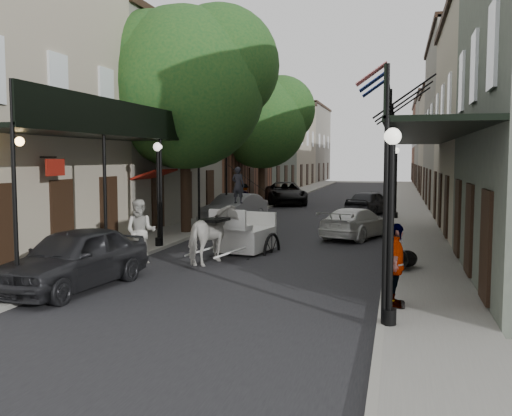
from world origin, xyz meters
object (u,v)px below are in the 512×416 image
Objects in this scene: carriage at (250,218)px; car_left_near at (74,258)px; lamppost_right_near at (391,224)px; car_right_near at (357,223)px; tree_near at (195,82)px; car_left_far at (285,193)px; pedestrian_walking at (141,232)px; car_left_mid at (234,209)px; lamppost_right_far at (396,181)px; pedestrian_sidewalk_right at (395,265)px; lamppost_left at (158,192)px; pedestrian_sidewalk_left at (244,197)px; tree_far at (268,119)px; car_right_far at (370,202)px; horse at (213,235)px.

car_left_near is (-2.78, -6.83, -0.39)m from carriage.
car_right_near is at bearing 96.78° from lamppost_right_near.
car_left_far is (0.68, 16.50, -5.70)m from tree_near.
car_left_mid is at bearing 78.46° from pedestrian_walking.
car_left_far is at bearing 131.30° from lamppost_right_far.
pedestrian_walking reaches higher than car_left_far.
car_left_mid is (-7.80, 14.65, -0.26)m from pedestrian_sidewalk_right.
tree_near is 2.60× the size of lamppost_left.
carriage reaches higher than car_right_near.
pedestrian_walking is at bearing 69.32° from pedestrian_sidewalk_left.
tree_near is at bearing -89.81° from tree_far.
tree_near reaches higher than carriage.
car_left_mid is at bearing -152.55° from lamppost_right_far.
carriage reaches higher than car_right_far.
lamppost_left is at bearing 101.92° from car_left_near.
car_left_mid is (-0.10, 10.75, -0.24)m from pedestrian_walking.
car_left_mid is (-7.70, -4.00, -1.29)m from lamppost_right_far.
car_right_far is at bearing 58.60° from pedestrian_walking.
lamppost_left is at bearing 55.02° from car_right_near.
car_right_near is at bearing 38.33° from pedestrian_walking.
horse reaches higher than car_left_far.
pedestrian_walking is at bearing 21.62° from horse.
tree_far is at bearing -72.25° from horse.
car_left_far is at bearing 97.25° from car_left_near.
car_right_near is (6.70, 4.62, -1.43)m from lamppost_left.
tree_near is at bearing 141.96° from carriage.
lamppost_right_far is at bearing 76.37° from carriage.
lamppost_right_far is 19.94m from car_left_near.
pedestrian_walking is 8.63m from pedestrian_sidewalk_right.
tree_near reaches higher than car_right_far.
carriage is at bearing -79.05° from tree_far.
car_right_far is at bearing 3.44° from pedestrian_sidewalk_right.
car_left_far is (-0.02, 23.43, -0.21)m from pedestrian_walking.
horse is 0.46× the size of car_left_mid.
car_left_near is 0.99× the size of car_left_mid.
tree_far is at bearing 107.68° from lamppost_right_near.
carriage is at bearing 70.79° from car_right_near.
car_left_mid is at bearing 81.12° from tree_near.
tree_near is 6.03× the size of pedestrian_sidewalk_left.
horse is 0.71× the size of carriage.
lamppost_right_far reaches higher than pedestrian_sidewalk_right.
car_left_near is 1.06× the size of car_right_near.
car_right_near is 1.04× the size of car_right_far.
pedestrian_sidewalk_right is at bearing -38.71° from lamppost_left.
lamppost_right_far is (8.35, -6.18, -3.79)m from tree_far.
pedestrian_sidewalk_left is 12.53m from car_right_near.
pedestrian_walking reaches higher than horse.
car_left_mid is 9.24m from car_right_far.
pedestrian_sidewalk_right reaches higher than car_left_mid.
lamppost_right_far is (8.20, 12.00, 0.00)m from lamppost_left.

